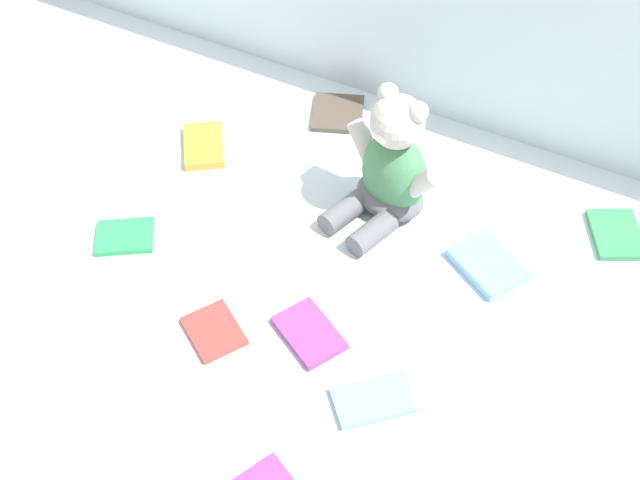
{
  "coord_description": "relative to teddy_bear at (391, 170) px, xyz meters",
  "views": [
    {
      "loc": [
        0.39,
        -0.82,
        1.05
      ],
      "look_at": [
        0.02,
        -0.1,
        0.1
      ],
      "focal_mm": 44.87,
      "sensor_mm": 36.0,
      "label": 1
    }
  ],
  "objects": [
    {
      "name": "ground_plane",
      "position": [
        -0.05,
        -0.1,
        -0.09
      ],
      "size": [
        3.2,
        3.2,
        0.0
      ],
      "primitive_type": "plane",
      "color": "silver"
    },
    {
      "name": "teddy_bear",
      "position": [
        0.0,
        0.0,
        0.0
      ],
      "size": [
        0.21,
        0.21,
        0.25
      ],
      "rotation": [
        0.0,
        0.0,
        -0.32
      ],
      "color": "#4C8C59",
      "rests_on": "ground_plane"
    },
    {
      "name": "book_case_0",
      "position": [
        -0.13,
        -0.37,
        -0.09
      ],
      "size": [
        0.12,
        0.11,
        0.01
      ],
      "primitive_type": "cube",
      "rotation": [
        0.0,
        0.0,
        1.0
      ],
      "color": "#CA3D38",
      "rests_on": "ground_plane"
    },
    {
      "name": "book_case_1",
      "position": [
        0.0,
        -0.31,
        -0.09
      ],
      "size": [
        0.13,
        0.12,
        0.01
      ],
      "primitive_type": "cube",
      "rotation": [
        0.0,
        0.0,
        4.21
      ],
      "color": "#923C8D",
      "rests_on": "ground_plane"
    },
    {
      "name": "book_case_3",
      "position": [
        -0.37,
        -0.02,
        -0.08
      ],
      "size": [
        0.13,
        0.14,
        0.02
      ],
      "primitive_type": "cube",
      "rotation": [
        0.0,
        0.0,
        0.61
      ],
      "color": "gold",
      "rests_on": "ground_plane"
    },
    {
      "name": "book_case_4",
      "position": [
        0.14,
        -0.37,
        -0.09
      ],
      "size": [
        0.13,
        0.13,
        0.01
      ],
      "primitive_type": "cube",
      "rotation": [
        0.0,
        0.0,
        5.46
      ],
      "color": "#7AABC9",
      "rests_on": "ground_plane"
    },
    {
      "name": "book_case_5",
      "position": [
        0.38,
        0.12,
        -0.09
      ],
      "size": [
        0.12,
        0.14,
        0.01
      ],
      "primitive_type": "cube",
      "rotation": [
        0.0,
        0.0,
        0.48
      ],
      "color": "#388B51",
      "rests_on": "ground_plane"
    },
    {
      "name": "book_case_8",
      "position": [
        0.21,
        -0.05,
        -0.08
      ],
      "size": [
        0.15,
        0.14,
        0.02
      ],
      "primitive_type": "cube",
      "rotation": [
        0.0,
        0.0,
        4.18
      ],
      "color": "#76B8E3",
      "rests_on": "ground_plane"
    },
    {
      "name": "book_case_9",
      "position": [
        -0.37,
        -0.28,
        -0.09
      ],
      "size": [
        0.12,
        0.12,
        0.01
      ],
      "primitive_type": "cube",
      "rotation": [
        0.0,
        0.0,
        2.14
      ],
      "color": "green",
      "rests_on": "ground_plane"
    },
    {
      "name": "book_case_10",
      "position": [
        -0.19,
        0.18,
        -0.09
      ],
      "size": [
        0.13,
        0.14,
        0.01
      ],
      "primitive_type": "cube",
      "rotation": [
        0.0,
        0.0,
        3.52
      ],
      "color": "brown",
      "rests_on": "ground_plane"
    }
  ]
}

